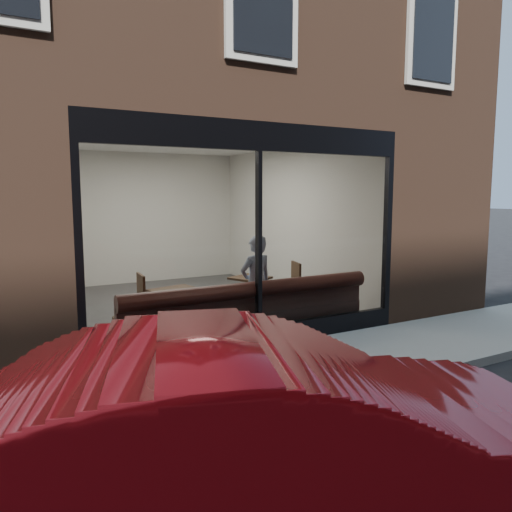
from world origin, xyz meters
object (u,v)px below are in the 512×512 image
cafe_table_right (250,278)px  cafe_chair_left (130,319)px  parked_car (270,453)px  person (256,285)px  cafe_table_left (177,291)px  banquette (246,325)px  cafe_chair_right (286,300)px

cafe_table_right → cafe_chair_left: 2.17m
cafe_table_right → parked_car: parked_car is taller
person → cafe_chair_left: bearing=-34.5°
parked_car → cafe_table_left: bearing=4.6°
person → cafe_table_left: bearing=-22.2°
banquette → cafe_chair_left: bearing=141.8°
person → cafe_chair_right: size_ratio=3.38×
cafe_table_left → cafe_table_right: (1.53, 0.50, 0.00)m
cafe_chair_right → parked_car: 6.34m
cafe_table_right → cafe_chair_left: bearing=177.3°
cafe_table_left → cafe_table_right: 1.61m
cafe_table_left → parked_car: 4.84m
person → cafe_table_right: size_ratio=2.72×
banquette → cafe_chair_right: (1.45, 1.12, 0.01)m
cafe_table_left → parked_car: parked_car is taller
cafe_chair_right → cafe_table_left: bearing=28.4°
banquette → cafe_chair_right: 1.83m
banquette → cafe_table_left: size_ratio=5.73×
banquette → cafe_table_right: size_ratio=6.96×
cafe_chair_left → person: bearing=156.9°
cafe_table_right → parked_car: 5.85m
person → cafe_table_right: (0.34, 0.82, -0.04)m
cafe_table_right → cafe_chair_right: (0.80, 0.07, -0.50)m
cafe_chair_right → banquette: bearing=52.4°
person → parked_car: person is taller
cafe_chair_right → person: bearing=52.6°
cafe_table_right → cafe_chair_left: (-2.11, 0.10, -0.50)m
cafe_chair_left → cafe_table_right: bearing=-178.3°
cafe_table_left → cafe_chair_right: bearing=13.7°
banquette → cafe_chair_left: (-1.46, 1.15, 0.01)m
person → cafe_chair_left: 2.06m
person → cafe_chair_left: person is taller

